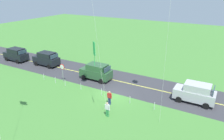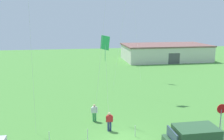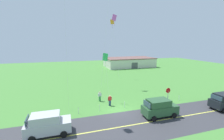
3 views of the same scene
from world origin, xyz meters
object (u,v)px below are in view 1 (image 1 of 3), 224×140
(car_parked_west_near, at_px, (195,93))
(car_parked_east_far, at_px, (16,54))
(car_parked_east_near, at_px, (47,59))
(stop_sign, at_px, (62,69))
(car_suv_foreground, at_px, (96,72))
(kite_red_low, at_px, (94,50))
(person_adult_companion, at_px, (107,109))
(person_adult_near, at_px, (109,97))

(car_parked_west_near, height_order, car_parked_east_far, same)
(car_parked_east_near, height_order, stop_sign, stop_sign)
(car_suv_foreground, height_order, car_parked_east_near, same)
(kite_red_low, bearing_deg, car_parked_east_far, -19.30)
(car_suv_foreground, xyz_separation_m, person_adult_companion, (-6.06, 7.23, -0.29))
(car_suv_foreground, distance_m, car_parked_east_near, 10.25)
(car_parked_west_near, bearing_deg, stop_sign, 10.46)
(person_adult_near, xyz_separation_m, kite_red_low, (0.03, 2.57, 6.00))
(car_suv_foreground, distance_m, stop_sign, 4.60)
(car_parked_east_near, xyz_separation_m, stop_sign, (-6.76, 3.73, 0.65))
(car_parked_east_far, bearing_deg, person_adult_companion, 162.45)
(car_parked_west_near, bearing_deg, car_parked_east_near, -1.66)
(car_parked_west_near, relative_size, person_adult_companion, 2.75)
(car_parked_east_far, bearing_deg, stop_sign, 167.60)
(car_parked_east_far, distance_m, stop_sign, 13.47)
(stop_sign, relative_size, kite_red_low, 0.33)
(person_adult_companion, bearing_deg, car_parked_east_near, 105.54)
(car_suv_foreground, height_order, person_adult_companion, car_suv_foreground)
(person_adult_companion, bearing_deg, person_adult_near, 66.95)
(car_parked_east_near, relative_size, stop_sign, 1.72)
(car_parked_east_near, height_order, person_adult_companion, car_parked_east_near)
(person_adult_near, distance_m, person_adult_companion, 2.41)
(car_parked_east_near, bearing_deg, person_adult_near, 159.09)
(car_parked_east_far, relative_size, person_adult_near, 2.75)
(person_adult_companion, distance_m, kite_red_low, 6.11)
(car_suv_foreground, relative_size, car_parked_east_far, 1.00)
(stop_sign, bearing_deg, car_parked_east_near, -28.88)
(car_parked_west_near, height_order, stop_sign, stop_sign)
(car_parked_west_near, xyz_separation_m, car_parked_east_far, (29.68, 0.16, 0.00))
(car_parked_east_far, height_order, car_parked_east_near, same)
(stop_sign, bearing_deg, car_suv_foreground, -139.52)
(person_adult_near, relative_size, person_adult_companion, 1.00)
(car_parked_east_near, bearing_deg, stop_sign, 151.12)
(person_adult_companion, bearing_deg, car_suv_foreground, 81.67)
(stop_sign, distance_m, kite_red_low, 10.91)
(car_parked_east_far, distance_m, car_parked_east_near, 6.44)
(car_parked_east_near, bearing_deg, person_adult_companion, 153.81)
(car_parked_west_near, distance_m, kite_red_low, 12.55)
(car_suv_foreground, height_order, stop_sign, stop_sign)
(person_adult_companion, relative_size, kite_red_low, 0.21)
(car_parked_east_far, bearing_deg, car_suv_foreground, -179.78)
(car_suv_foreground, bearing_deg, stop_sign, 40.48)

